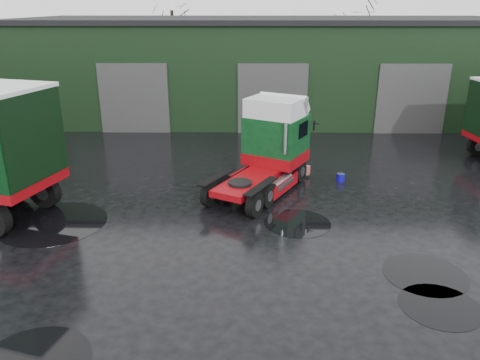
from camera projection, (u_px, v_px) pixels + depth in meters
name	position (u px, v px, depth m)	size (l,w,h in m)	color
ground	(230.00, 247.00, 14.60)	(100.00, 100.00, 0.00)	black
warehouse	(268.00, 66.00, 32.18)	(32.40, 12.40, 6.30)	black
hero_tractor	(258.00, 150.00, 18.16)	(2.48, 5.84, 3.63)	#0C3B19
wash_bucket	(340.00, 178.00, 19.98)	(0.35, 0.35, 0.33)	#0F07A6
tree_back_a	(173.00, 33.00, 41.08)	(4.40, 4.40, 9.50)	black
tree_back_b	(354.00, 45.00, 41.23)	(4.40, 4.40, 7.50)	black
puddle_1	(297.00, 223.00, 16.18)	(2.31, 2.31, 0.01)	black
puddle_2	(53.00, 223.00, 16.19)	(3.64, 3.64, 0.01)	black
puddle_3	(440.00, 306.00, 11.72)	(2.02, 2.02, 0.01)	black
puddle_4	(425.00, 274.00, 13.11)	(2.33, 2.33, 0.01)	black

